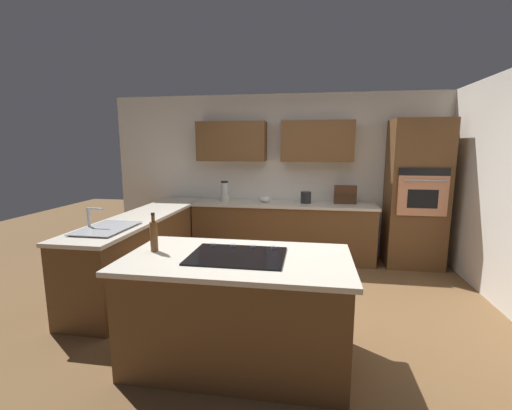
{
  "coord_description": "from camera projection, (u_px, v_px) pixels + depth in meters",
  "views": [
    {
      "loc": [
        -0.33,
        3.59,
        1.78
      ],
      "look_at": [
        0.43,
        -1.12,
        0.96
      ],
      "focal_mm": 24.09,
      "sensor_mm": 36.0,
      "label": 1
    }
  ],
  "objects": [
    {
      "name": "lower_cabinets_back",
      "position": [
        283.0,
        232.0,
        5.46
      ],
      "size": [
        2.8,
        0.6,
        0.86
      ],
      "primitive_type": "cube",
      "color": "brown",
      "rests_on": "ground"
    },
    {
      "name": "countertop_back",
      "position": [
        283.0,
        204.0,
        5.38
      ],
      "size": [
        2.84,
        0.64,
        0.04
      ],
      "primitive_type": "cube",
      "color": "silver",
      "rests_on": "lower_cabinets_back"
    },
    {
      "name": "wall_back",
      "position": [
        287.0,
        168.0,
        5.6
      ],
      "size": [
        6.0,
        0.44,
        2.6
      ],
      "color": "white",
      "rests_on": "ground"
    },
    {
      "name": "mixing_bowl",
      "position": [
        264.0,
        199.0,
        5.45
      ],
      "size": [
        0.18,
        0.18,
        0.1
      ],
      "primitive_type": "ellipsoid",
      "color": "white",
      "rests_on": "countertop_back"
    },
    {
      "name": "sink_unit",
      "position": [
        106.0,
        228.0,
        3.66
      ],
      "size": [
        0.46,
        0.7,
        0.23
      ],
      "color": "#515456",
      "rests_on": "countertop_side"
    },
    {
      "name": "spice_rack",
      "position": [
        345.0,
        195.0,
        5.28
      ],
      "size": [
        0.33,
        0.11,
        0.28
      ],
      "color": "#472B19",
      "rests_on": "countertop_back"
    },
    {
      "name": "island_base",
      "position": [
        238.0,
        311.0,
        2.84
      ],
      "size": [
        1.74,
        0.92,
        0.86
      ],
      "primitive_type": "cube",
      "color": "brown",
      "rests_on": "ground"
    },
    {
      "name": "countertop_side",
      "position": [
        145.0,
        215.0,
        4.51
      ],
      "size": [
        0.64,
        2.94,
        0.04
      ],
      "primitive_type": "cube",
      "color": "silver",
      "rests_on": "lower_cabinets_side"
    },
    {
      "name": "kettle",
      "position": [
        306.0,
        197.0,
        5.34
      ],
      "size": [
        0.16,
        0.16,
        0.18
      ],
      "primitive_type": "cylinder",
      "color": "#262628",
      "rests_on": "countertop_back"
    },
    {
      "name": "oil_bottle",
      "position": [
        154.0,
        236.0,
        2.88
      ],
      "size": [
        0.06,
        0.06,
        0.33
      ],
      "color": "brown",
      "rests_on": "island_top"
    },
    {
      "name": "blender",
      "position": [
        225.0,
        193.0,
        5.54
      ],
      "size": [
        0.15,
        0.15,
        0.32
      ],
      "color": "beige",
      "rests_on": "countertop_back"
    },
    {
      "name": "ground_plane",
      "position": [
        278.0,
        307.0,
        3.84
      ],
      "size": [
        14.0,
        14.0,
        0.0
      ],
      "primitive_type": "plane",
      "color": "brown"
    },
    {
      "name": "island_top",
      "position": [
        237.0,
        259.0,
        2.77
      ],
      "size": [
        1.82,
        1.0,
        0.04
      ],
      "primitive_type": "cube",
      "color": "silver",
      "rests_on": "island_base"
    },
    {
      "name": "wall_oven",
      "position": [
        416.0,
        194.0,
        5.04
      ],
      "size": [
        0.8,
        0.66,
        2.16
      ],
      "color": "brown",
      "rests_on": "ground"
    },
    {
      "name": "lower_cabinets_side",
      "position": [
        147.0,
        248.0,
        4.59
      ],
      "size": [
        0.6,
        2.9,
        0.86
      ],
      "primitive_type": "cube",
      "color": "brown",
      "rests_on": "ground"
    },
    {
      "name": "cooktop",
      "position": [
        237.0,
        255.0,
        2.77
      ],
      "size": [
        0.76,
        0.56,
        0.03
      ],
      "color": "black",
      "rests_on": "island_top"
    }
  ]
}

